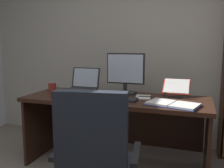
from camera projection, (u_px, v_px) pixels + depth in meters
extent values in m
cube|color=beige|center=(139.00, 34.00, 3.30)|extent=(4.98, 0.12, 2.85)
cube|color=#381E14|center=(116.00, 99.00, 2.61)|extent=(1.89, 0.70, 0.04)
cube|color=#381E14|center=(42.00, 125.00, 2.95)|extent=(0.03, 0.64, 0.71)
cube|color=#381E14|center=(207.00, 145.00, 2.38)|extent=(0.03, 0.64, 0.71)
cube|color=#381E14|center=(124.00, 122.00, 2.96)|extent=(1.77, 0.03, 0.50)
cube|color=#381E14|center=(224.00, 74.00, 2.85)|extent=(0.02, 0.26, 1.92)
cube|color=olive|center=(224.00, 139.00, 2.91)|extent=(0.04, 0.17, 0.38)
cube|color=#232833|center=(98.00, 167.00, 1.88)|extent=(0.57, 0.55, 0.07)
cube|color=#232833|center=(91.00, 135.00, 1.63)|extent=(0.48, 0.17, 0.58)
cube|color=#232326|center=(62.00, 149.00, 1.90)|extent=(0.11, 0.39, 0.04)
cube|color=#232326|center=(136.00, 154.00, 1.81)|extent=(0.11, 0.39, 0.04)
cube|color=#232326|center=(125.00, 93.00, 2.80)|extent=(0.22, 0.16, 0.02)
cylinder|color=#232326|center=(125.00, 88.00, 2.79)|extent=(0.04, 0.04, 0.09)
cube|color=#232326|center=(125.00, 69.00, 2.76)|extent=(0.42, 0.02, 0.34)
cube|color=silver|center=(125.00, 69.00, 2.74)|extent=(0.39, 0.00, 0.31)
cube|color=#232326|center=(80.00, 91.00, 2.93)|extent=(0.35, 0.26, 0.02)
cube|color=#2D2D30|center=(79.00, 90.00, 2.91)|extent=(0.30, 0.14, 0.00)
cube|color=#232326|center=(86.00, 78.00, 3.06)|extent=(0.35, 0.07, 0.24)
cube|color=silver|center=(86.00, 78.00, 3.06)|extent=(0.32, 0.06, 0.21)
cube|color=#232326|center=(115.00, 99.00, 2.48)|extent=(0.42, 0.15, 0.02)
ellipsoid|color=#232326|center=(87.00, 96.00, 2.57)|extent=(0.06, 0.10, 0.04)
cube|color=#232326|center=(175.00, 97.00, 2.60)|extent=(0.14, 0.12, 0.01)
cube|color=#232326|center=(175.00, 96.00, 2.56)|extent=(0.25, 0.01, 0.01)
cube|color=#DB422D|center=(177.00, 87.00, 2.69)|extent=(0.28, 0.21, 0.14)
cube|color=silver|center=(177.00, 86.00, 2.68)|extent=(0.26, 0.19, 0.13)
cube|color=navy|center=(161.00, 103.00, 2.32)|extent=(0.29, 0.31, 0.01)
cube|color=navy|center=(185.00, 107.00, 2.19)|extent=(0.29, 0.31, 0.01)
cube|color=silver|center=(161.00, 102.00, 2.32)|extent=(0.27, 0.30, 0.02)
cube|color=silver|center=(185.00, 105.00, 2.19)|extent=(0.27, 0.30, 0.02)
cylinder|color=#B7B7BC|center=(173.00, 104.00, 2.25)|extent=(0.08, 0.23, 0.02)
cube|color=silver|center=(143.00, 97.00, 2.59)|extent=(0.18, 0.23, 0.01)
cylinder|color=black|center=(145.00, 96.00, 2.58)|extent=(0.14, 0.05, 0.01)
cylinder|color=maroon|center=(52.00, 88.00, 2.86)|extent=(0.09, 0.09, 0.11)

